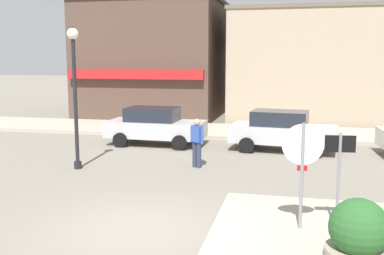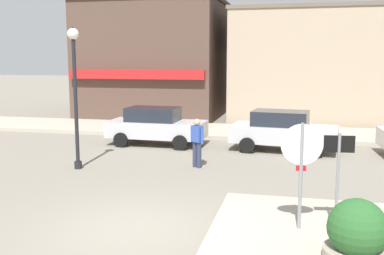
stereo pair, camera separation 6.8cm
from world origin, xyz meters
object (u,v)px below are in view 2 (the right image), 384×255
object	(u,v)px
parked_car_nearest	(156,125)
parked_car_second	(283,130)
one_way_sign	(338,171)
stop_sign	(301,162)
lamp_post	(75,77)
planter	(357,237)
pedestrian_crossing_near	(197,141)

from	to	relation	value
parked_car_nearest	parked_car_second	distance (m)	5.16
one_way_sign	parked_car_nearest	xyz separation A→B (m)	(-6.47, 8.45, -0.52)
stop_sign	parked_car_second	bearing A→B (deg)	93.98
lamp_post	stop_sign	bearing A→B (deg)	-30.55
lamp_post	parked_car_nearest	distance (m)	5.13
one_way_sign	parked_car_second	bearing A→B (deg)	98.91
planter	stop_sign	bearing A→B (deg)	125.93
one_way_sign	lamp_post	xyz separation A→B (m)	(-7.70, 3.96, 1.63)
one_way_sign	stop_sign	bearing A→B (deg)	-167.28
one_way_sign	parked_car_second	world-z (taller)	one_way_sign
planter	lamp_post	xyz separation A→B (m)	(-7.92, 5.41, 2.40)
planter	pedestrian_crossing_near	size ratio (longest dim) A/B	0.76
lamp_post	one_way_sign	bearing A→B (deg)	-27.22
parked_car_nearest	lamp_post	bearing A→B (deg)	-105.36
planter	parked_car_nearest	bearing A→B (deg)	124.03
stop_sign	parked_car_second	size ratio (longest dim) A/B	0.55
stop_sign	lamp_post	distance (m)	8.24
parked_car_nearest	pedestrian_crossing_near	world-z (taller)	pedestrian_crossing_near
planter	parked_car_second	xyz separation A→B (m)	(-1.52, 9.78, 0.25)
parked_car_nearest	pedestrian_crossing_near	bearing A→B (deg)	-54.08
lamp_post	pedestrian_crossing_near	xyz separation A→B (m)	(3.74, 1.03, -2.09)
lamp_post	parked_car_nearest	world-z (taller)	lamp_post
lamp_post	parked_car_second	distance (m)	8.04
one_way_sign	pedestrian_crossing_near	world-z (taller)	one_way_sign
pedestrian_crossing_near	parked_car_nearest	bearing A→B (deg)	125.92
one_way_sign	pedestrian_crossing_near	xyz separation A→B (m)	(-3.96, 4.99, -0.46)
planter	parked_car_second	world-z (taller)	parked_car_second
planter	pedestrian_crossing_near	distance (m)	7.68
pedestrian_crossing_near	lamp_post	bearing A→B (deg)	-164.54
one_way_sign	lamp_post	distance (m)	8.81
planter	one_way_sign	bearing A→B (deg)	98.49
one_way_sign	parked_car_second	xyz separation A→B (m)	(-1.31, 8.33, -0.52)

